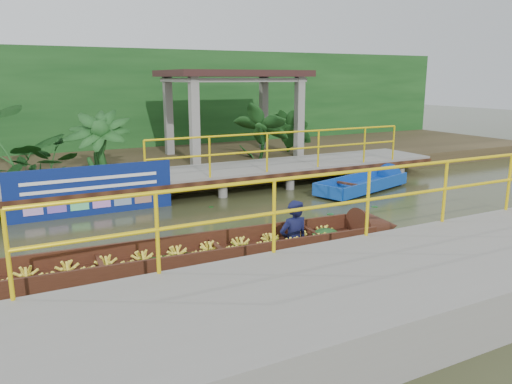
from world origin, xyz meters
name	(u,v)px	position (x,y,z in m)	size (l,w,h in m)	color
ground	(232,231)	(0.00, 0.00, 0.00)	(80.00, 80.00, 0.00)	#2F3319
land_strip	(135,164)	(0.00, 7.50, 0.23)	(30.00, 8.00, 0.45)	#2F2717
far_dock	(176,177)	(0.02, 3.43, 0.48)	(16.00, 2.06, 1.66)	gray
near_dock	(433,281)	(1.00, -4.20, 0.30)	(18.00, 2.40, 1.73)	gray
pavilion	(233,83)	(3.00, 6.30, 2.82)	(4.40, 3.00, 3.00)	gray
foliage_backdrop	(115,105)	(0.00, 10.00, 2.00)	(30.00, 0.80, 4.00)	#133D15
vendor_boat	(182,252)	(-1.52, -1.31, 0.21)	(9.39, 1.51, 1.99)	#35180E
moored_blue_boat	(379,181)	(5.39, 1.85, 0.15)	(3.65, 1.90, 0.85)	#0E3C9A
blue_banner	(92,190)	(-2.22, 2.48, 0.56)	(3.55, 0.04, 1.11)	navy
tropical_plants	(89,145)	(-1.75, 5.30, 1.21)	(14.22, 1.22, 1.52)	#133D15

